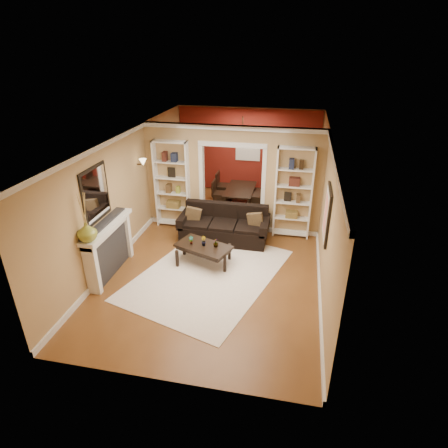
% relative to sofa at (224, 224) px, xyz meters
% --- Properties ---
extents(floor, '(8.00, 8.00, 0.00)m').
position_rel_sofa_xyz_m(floor, '(0.06, -0.45, -0.43)').
color(floor, brown).
rests_on(floor, ground).
extents(ceiling, '(8.00, 8.00, 0.00)m').
position_rel_sofa_xyz_m(ceiling, '(0.06, -0.45, 2.27)').
color(ceiling, white).
rests_on(ceiling, ground).
extents(wall_back, '(8.00, 0.00, 8.00)m').
position_rel_sofa_xyz_m(wall_back, '(0.06, 3.55, 0.92)').
color(wall_back, tan).
rests_on(wall_back, ground).
extents(wall_front, '(8.00, 0.00, 8.00)m').
position_rel_sofa_xyz_m(wall_front, '(0.06, -4.45, 0.92)').
color(wall_front, tan).
rests_on(wall_front, ground).
extents(wall_left, '(0.00, 8.00, 8.00)m').
position_rel_sofa_xyz_m(wall_left, '(-2.19, -0.45, 0.92)').
color(wall_left, tan).
rests_on(wall_left, ground).
extents(wall_right, '(0.00, 8.00, 8.00)m').
position_rel_sofa_xyz_m(wall_right, '(2.31, -0.45, 0.92)').
color(wall_right, tan).
rests_on(wall_right, ground).
extents(partition_wall, '(4.50, 0.15, 2.70)m').
position_rel_sofa_xyz_m(partition_wall, '(0.06, 0.75, 0.92)').
color(partition_wall, tan).
rests_on(partition_wall, floor).
extents(red_back_panel, '(4.44, 0.04, 2.64)m').
position_rel_sofa_xyz_m(red_back_panel, '(0.06, 3.52, 0.89)').
color(red_back_panel, maroon).
rests_on(red_back_panel, floor).
extents(dining_window, '(0.78, 0.03, 0.98)m').
position_rel_sofa_xyz_m(dining_window, '(0.06, 3.48, 1.12)').
color(dining_window, '#8CA5CC').
rests_on(dining_window, wall_back).
extents(area_rug, '(3.47, 4.14, 0.01)m').
position_rel_sofa_xyz_m(area_rug, '(-0.01, -1.60, -0.42)').
color(area_rug, white).
rests_on(area_rug, floor).
extents(sofa, '(2.20, 0.95, 0.86)m').
position_rel_sofa_xyz_m(sofa, '(0.00, 0.00, 0.00)').
color(sofa, black).
rests_on(sofa, floor).
extents(pillow_left, '(0.39, 0.16, 0.38)m').
position_rel_sofa_xyz_m(pillow_left, '(-0.78, -0.02, 0.18)').
color(pillow_left, brown).
rests_on(pillow_left, sofa).
extents(pillow_right, '(0.38, 0.15, 0.37)m').
position_rel_sofa_xyz_m(pillow_right, '(0.78, -0.02, 0.18)').
color(pillow_right, brown).
rests_on(pillow_right, sofa).
extents(coffee_table, '(1.34, 1.02, 0.45)m').
position_rel_sofa_xyz_m(coffee_table, '(-0.22, -1.17, -0.20)').
color(coffee_table, black).
rests_on(coffee_table, floor).
extents(plant_left, '(0.12, 0.11, 0.19)m').
position_rel_sofa_xyz_m(plant_left, '(-0.50, -1.17, 0.12)').
color(plant_left, '#336626').
rests_on(plant_left, coffee_table).
extents(plant_center, '(0.15, 0.15, 0.21)m').
position_rel_sofa_xyz_m(plant_center, '(-0.22, -1.17, 0.13)').
color(plant_center, '#336626').
rests_on(plant_center, coffee_table).
extents(plant_right, '(0.13, 0.13, 0.19)m').
position_rel_sofa_xyz_m(plant_right, '(0.06, -1.17, 0.12)').
color(plant_right, '#336626').
rests_on(plant_right, coffee_table).
extents(bookshelf_left, '(0.90, 0.30, 2.30)m').
position_rel_sofa_xyz_m(bookshelf_left, '(-1.49, 0.58, 0.72)').
color(bookshelf_left, white).
rests_on(bookshelf_left, floor).
extents(bookshelf_right, '(0.90, 0.30, 2.30)m').
position_rel_sofa_xyz_m(bookshelf_right, '(1.61, 0.58, 0.72)').
color(bookshelf_right, white).
rests_on(bookshelf_right, floor).
extents(fireplace, '(0.32, 1.70, 1.16)m').
position_rel_sofa_xyz_m(fireplace, '(-2.03, -1.95, 0.15)').
color(fireplace, white).
rests_on(fireplace, floor).
extents(vase, '(0.43, 0.43, 0.38)m').
position_rel_sofa_xyz_m(vase, '(-2.03, -2.65, 0.92)').
color(vase, olive).
rests_on(vase, fireplace).
extents(mirror, '(0.03, 0.95, 1.10)m').
position_rel_sofa_xyz_m(mirror, '(-2.17, -1.95, 1.37)').
color(mirror, silver).
rests_on(mirror, wall_left).
extents(wall_sconce, '(0.18, 0.18, 0.22)m').
position_rel_sofa_xyz_m(wall_sconce, '(-2.09, 0.10, 1.40)').
color(wall_sconce, '#FFE0A5').
rests_on(wall_sconce, wall_left).
extents(framed_art, '(0.04, 0.85, 1.05)m').
position_rel_sofa_xyz_m(framed_art, '(2.27, -1.45, 1.12)').
color(framed_art, black).
rests_on(framed_art, wall_right).
extents(dining_table, '(1.49, 0.83, 0.52)m').
position_rel_sofa_xyz_m(dining_table, '(0.06, 2.31, -0.17)').
color(dining_table, black).
rests_on(dining_table, floor).
extents(dining_chair_nw, '(0.43, 0.43, 0.85)m').
position_rel_sofa_xyz_m(dining_chair_nw, '(-0.49, 2.01, -0.01)').
color(dining_chair_nw, black).
rests_on(dining_chair_nw, floor).
extents(dining_chair_ne, '(0.47, 0.47, 0.91)m').
position_rel_sofa_xyz_m(dining_chair_ne, '(0.61, 2.01, 0.02)').
color(dining_chair_ne, black).
rests_on(dining_chair_ne, floor).
extents(dining_chair_sw, '(0.52, 0.52, 0.91)m').
position_rel_sofa_xyz_m(dining_chair_sw, '(-0.49, 2.61, 0.03)').
color(dining_chair_sw, black).
rests_on(dining_chair_sw, floor).
extents(dining_chair_se, '(0.47, 0.47, 0.76)m').
position_rel_sofa_xyz_m(dining_chair_se, '(0.61, 2.61, -0.05)').
color(dining_chair_se, black).
rests_on(dining_chair_se, floor).
extents(chandelier, '(0.50, 0.50, 0.30)m').
position_rel_sofa_xyz_m(chandelier, '(0.06, 2.25, 1.59)').
color(chandelier, '#322516').
rests_on(chandelier, ceiling).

